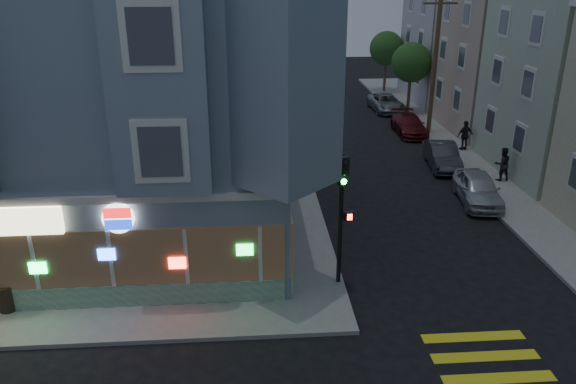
{
  "coord_description": "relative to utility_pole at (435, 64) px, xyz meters",
  "views": [
    {
      "loc": [
        -0.27,
        -12.36,
        10.65
      ],
      "look_at": [
        1.13,
        6.99,
        2.87
      ],
      "focal_mm": 35.0,
      "sensor_mm": 36.0,
      "label": 1
    }
  ],
  "objects": [
    {
      "name": "parked_car_a",
      "position": [
        -1.3,
        -11.93,
        -4.06
      ],
      "size": [
        2.29,
        4.53,
        1.48
      ],
      "primitive_type": "imported",
      "rotation": [
        0.0,
        0.0,
        -0.13
      ],
      "color": "#B7BBC0",
      "rests_on": "ground"
    },
    {
      "name": "ground",
      "position": [
        -12.0,
        -24.0,
        -4.8
      ],
      "size": [
        120.0,
        120.0,
        0.0
      ],
      "primitive_type": "plane",
      "color": "black",
      "rests_on": "ground"
    },
    {
      "name": "row_house_c",
      "position": [
        7.5,
        1.0,
        -0.15
      ],
      "size": [
        12.0,
        8.6,
        9.0
      ],
      "primitive_type": "cube",
      "color": "tan",
      "rests_on": "sidewalk_ne"
    },
    {
      "name": "row_house_d",
      "position": [
        7.5,
        10.0,
        0.6
      ],
      "size": [
        12.0,
        8.6,
        10.5
      ],
      "primitive_type": "cube",
      "color": "#B2AABB",
      "rests_on": "sidewalk_ne"
    },
    {
      "name": "parked_car_c",
      "position": [
        -1.3,
        0.22,
        -4.14
      ],
      "size": [
        1.9,
        4.54,
        1.31
      ],
      "primitive_type": "imported",
      "rotation": [
        0.0,
        0.0,
        -0.01
      ],
      "color": "maroon",
      "rests_on": "ground"
    },
    {
      "name": "corner_building",
      "position": [
        -18.0,
        -13.02,
        1.02
      ],
      "size": [
        14.6,
        14.6,
        11.4
      ],
      "color": "slate",
      "rests_on": "sidewalk_nw"
    },
    {
      "name": "utility_pole",
      "position": [
        0.0,
        0.0,
        0.0
      ],
      "size": [
        2.2,
        0.3,
        9.0
      ],
      "color": "#4C3826",
      "rests_on": "sidewalk_ne"
    },
    {
      "name": "parked_car_d",
      "position": [
        -1.3,
        6.94,
        -4.14
      ],
      "size": [
        2.37,
        4.81,
        1.31
      ],
      "primitive_type": "imported",
      "rotation": [
        0.0,
        0.0,
        0.04
      ],
      "color": "gray",
      "rests_on": "ground"
    },
    {
      "name": "street_tree_near",
      "position": [
        0.2,
        6.0,
        -0.86
      ],
      "size": [
        3.0,
        3.0,
        5.3
      ],
      "color": "#4C3826",
      "rests_on": "sidewalk_ne"
    },
    {
      "name": "parked_car_b",
      "position": [
        -1.3,
        -6.73,
        -4.1
      ],
      "size": [
        1.97,
        4.38,
        1.4
      ],
      "primitive_type": "imported",
      "rotation": [
        0.0,
        0.0,
        -0.12
      ],
      "color": "#35373A",
      "rests_on": "ground"
    },
    {
      "name": "fire_hydrant",
      "position": [
        -0.7,
        -10.57,
        -4.22
      ],
      "size": [
        0.47,
        0.27,
        0.81
      ],
      "color": "white",
      "rests_on": "sidewalk_ne"
    },
    {
      "name": "sidewalk_nw",
      "position": [
        -25.5,
        -1.0,
        -4.72
      ],
      "size": [
        33.0,
        42.0,
        0.15
      ],
      "primitive_type": "cube",
      "color": "gray",
      "rests_on": "ground"
    },
    {
      "name": "pedestrian_a",
      "position": [
        1.0,
        -9.34,
        -3.75
      ],
      "size": [
        0.93,
        0.76,
        1.79
      ],
      "primitive_type": "imported",
      "rotation": [
        0.0,
        0.0,
        3.24
      ],
      "color": "black",
      "rests_on": "sidewalk_ne"
    },
    {
      "name": "street_tree_far",
      "position": [
        0.2,
        14.0,
        -0.86
      ],
      "size": [
        3.0,
        3.0,
        5.3
      ],
      "color": "#4C3826",
      "rests_on": "sidewalk_ne"
    },
    {
      "name": "pedestrian_b",
      "position": [
        1.0,
        -3.97,
        -3.74
      ],
      "size": [
        1.14,
        0.69,
        1.82
      ],
      "primitive_type": "imported",
      "rotation": [
        0.0,
        0.0,
        3.39
      ],
      "color": "black",
      "rests_on": "sidewalk_ne"
    },
    {
      "name": "trash_can",
      "position": [
        -20.33,
        -20.0,
        -4.2
      ],
      "size": [
        0.68,
        0.68,
        0.9
      ],
      "primitive_type": "cylinder",
      "rotation": [
        0.0,
        0.0,
        -0.24
      ],
      "color": "black",
      "rests_on": "sidewalk_nw"
    },
    {
      "name": "traffic_signal",
      "position": [
        -9.18,
        -19.12,
        -1.38
      ],
      "size": [
        0.6,
        0.54,
        4.82
      ],
      "rotation": [
        0.0,
        0.0,
        0.25
      ],
      "color": "black",
      "rests_on": "sidewalk_nw"
    }
  ]
}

